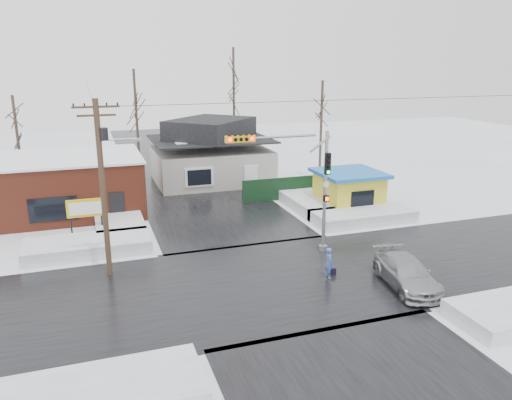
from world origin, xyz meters
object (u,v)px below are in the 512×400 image
object	(u,v)px
car	(406,273)
utility_pole	(103,178)
traffic_signal	(300,177)
pedestrian	(329,263)
marquee_sign	(85,209)
kiosk	(349,190)

from	to	relation	value
car	utility_pole	bearing A→B (deg)	164.59
traffic_signal	pedestrian	xyz separation A→B (m)	(0.16, -3.51, -3.74)
marquee_sign	traffic_signal	bearing A→B (deg)	-29.72
traffic_signal	pedestrian	distance (m)	5.13
car	pedestrian	bearing A→B (deg)	153.92
kiosk	car	size ratio (longest dim) A/B	0.95
utility_pole	pedestrian	distance (m)	12.07
marquee_sign	kiosk	world-z (taller)	kiosk
pedestrian	traffic_signal	bearing A→B (deg)	12.80
car	marquee_sign	bearing A→B (deg)	149.39
utility_pole	pedestrian	size ratio (longest dim) A/B	5.65
marquee_sign	kiosk	bearing A→B (deg)	1.55
traffic_signal	kiosk	size ratio (longest dim) A/B	1.52
marquee_sign	car	world-z (taller)	marquee_sign
traffic_signal	kiosk	world-z (taller)	traffic_signal
kiosk	pedestrian	world-z (taller)	kiosk
utility_pole	pedestrian	world-z (taller)	utility_pole
utility_pole	kiosk	distance (m)	18.95
marquee_sign	car	xyz separation A→B (m)	(14.68, -12.21, -1.22)
utility_pole	marquee_sign	world-z (taller)	utility_pole
traffic_signal	car	distance (m)	7.59
utility_pole	car	world-z (taller)	utility_pole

